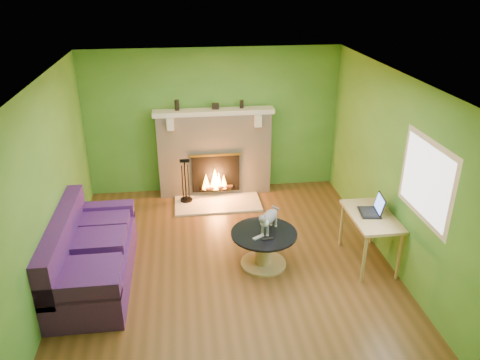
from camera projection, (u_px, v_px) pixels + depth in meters
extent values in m
plane|color=brown|center=(228.00, 262.00, 6.64)|extent=(5.00, 5.00, 0.00)
plane|color=white|center=(226.00, 79.00, 5.56)|extent=(5.00, 5.00, 0.00)
plane|color=#40812A|center=(213.00, 122.00, 8.36)|extent=(5.00, 0.00, 5.00)
plane|color=#40812A|center=(259.00, 302.00, 3.84)|extent=(5.00, 0.00, 5.00)
plane|color=#40812A|center=(48.00, 188.00, 5.84)|extent=(0.00, 5.00, 5.00)
plane|color=#40812A|center=(392.00, 170.00, 6.36)|extent=(0.00, 5.00, 5.00)
plane|color=silver|center=(426.00, 180.00, 5.44)|extent=(0.00, 1.20, 1.20)
plane|color=white|center=(426.00, 180.00, 5.44)|extent=(0.00, 1.06, 1.06)
cube|color=beige|center=(214.00, 154.00, 8.43)|extent=(2.00, 0.35, 1.50)
cube|color=black|center=(216.00, 174.00, 8.38)|extent=(0.85, 0.03, 0.68)
cube|color=gold|center=(215.00, 155.00, 8.23)|extent=(0.91, 0.02, 0.04)
cylinder|color=black|center=(216.00, 189.00, 8.47)|extent=(0.55, 0.07, 0.07)
cube|color=silver|center=(214.00, 112.00, 8.07)|extent=(2.10, 0.28, 0.08)
cube|color=silver|center=(170.00, 124.00, 7.88)|extent=(0.12, 0.10, 0.20)
cube|color=silver|center=(258.00, 121.00, 8.05)|extent=(0.12, 0.10, 0.20)
cube|color=beige|center=(218.00, 203.00, 8.26)|extent=(1.50, 0.75, 0.03)
cube|color=silver|center=(214.00, 112.00, 8.07)|extent=(2.10, 0.28, 0.08)
cube|color=#411A63|center=(94.00, 265.00, 6.17)|extent=(0.94, 2.09, 0.47)
cube|color=#411A63|center=(62.00, 240.00, 5.96)|extent=(0.21, 2.09, 0.59)
cube|color=#411A63|center=(78.00, 290.00, 5.20)|extent=(0.94, 0.21, 0.24)
cube|color=#411A63|center=(101.00, 211.00, 6.89)|extent=(0.94, 0.21, 0.24)
cube|color=#411A63|center=(88.00, 272.00, 5.52)|extent=(0.75, 0.56, 0.13)
cube|color=#411A63|center=(97.00, 241.00, 6.15)|extent=(0.75, 0.56, 0.13)
cube|color=#411A63|center=(103.00, 219.00, 6.68)|extent=(0.75, 0.56, 0.13)
cylinder|color=tan|center=(263.00, 263.00, 6.58)|extent=(0.64, 0.64, 0.03)
cylinder|color=tan|center=(264.00, 249.00, 6.48)|extent=(0.23, 0.23, 0.44)
cylinder|color=black|center=(264.00, 233.00, 6.38)|extent=(0.91, 0.91, 0.03)
cube|color=tan|center=(372.00, 216.00, 6.36)|extent=(0.58, 1.01, 0.04)
cylinder|color=tan|center=(364.00, 259.00, 6.08)|extent=(0.04, 0.04, 0.70)
cylinder|color=tan|center=(399.00, 256.00, 6.13)|extent=(0.04, 0.04, 0.70)
cylinder|color=tan|center=(342.00, 225.00, 6.90)|extent=(0.04, 0.04, 0.70)
cylinder|color=tan|center=(373.00, 223.00, 6.95)|extent=(0.04, 0.04, 0.70)
cube|color=gray|center=(258.00, 237.00, 6.25)|extent=(0.17, 0.13, 0.02)
cube|color=black|center=(268.00, 239.00, 6.21)|extent=(0.16, 0.07, 0.02)
cylinder|color=black|center=(177.00, 105.00, 7.97)|extent=(0.08, 0.08, 0.18)
cylinder|color=black|center=(242.00, 104.00, 8.11)|extent=(0.07, 0.07, 0.14)
cube|color=black|center=(215.00, 106.00, 8.06)|extent=(0.12, 0.08, 0.10)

